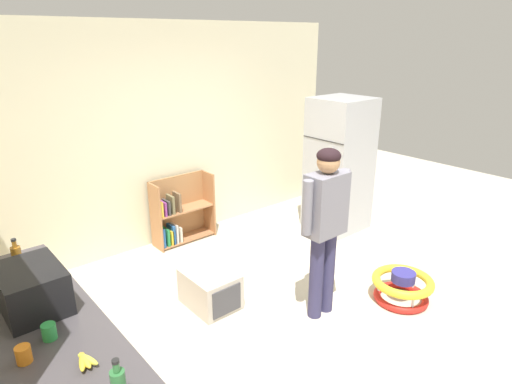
{
  "coord_description": "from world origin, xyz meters",
  "views": [
    {
      "loc": [
        -2.66,
        -2.46,
        2.53
      ],
      "look_at": [
        -0.17,
        0.49,
        1.15
      ],
      "focal_mm": 30.86,
      "sensor_mm": 36.0,
      "label": 1
    }
  ],
  "objects_px": {
    "orange_cup": "(24,354)",
    "bookshelf": "(178,215)",
    "microwave": "(32,288)",
    "kitchen_counter": "(54,382)",
    "baby_walker": "(402,287)",
    "banana_bunch": "(85,360)",
    "green_cup": "(49,332)",
    "standing_person": "(325,219)",
    "refrigerator": "(339,165)",
    "pet_carrier": "(210,289)",
    "amber_bottle": "(17,257)"
  },
  "relations": [
    {
      "from": "refrigerator",
      "to": "orange_cup",
      "type": "relative_size",
      "value": 18.74
    },
    {
      "from": "kitchen_counter",
      "to": "amber_bottle",
      "type": "height_order",
      "value": "amber_bottle"
    },
    {
      "from": "refrigerator",
      "to": "baby_walker",
      "type": "xyz_separation_m",
      "value": [
        -0.92,
        -1.63,
        -0.73
      ]
    },
    {
      "from": "refrigerator",
      "to": "green_cup",
      "type": "height_order",
      "value": "refrigerator"
    },
    {
      "from": "bookshelf",
      "to": "green_cup",
      "type": "height_order",
      "value": "green_cup"
    },
    {
      "from": "standing_person",
      "to": "pet_carrier",
      "type": "bearing_deg",
      "value": 133.08
    },
    {
      "from": "standing_person",
      "to": "amber_bottle",
      "type": "distance_m",
      "value": 2.48
    },
    {
      "from": "kitchen_counter",
      "to": "bookshelf",
      "type": "distance_m",
      "value": 2.97
    },
    {
      "from": "green_cup",
      "to": "bookshelf",
      "type": "bearing_deg",
      "value": 46.59
    },
    {
      "from": "bookshelf",
      "to": "microwave",
      "type": "height_order",
      "value": "microwave"
    },
    {
      "from": "baby_walker",
      "to": "green_cup",
      "type": "height_order",
      "value": "green_cup"
    },
    {
      "from": "standing_person",
      "to": "microwave",
      "type": "height_order",
      "value": "standing_person"
    },
    {
      "from": "orange_cup",
      "to": "baby_walker",
      "type": "bearing_deg",
      "value": -4.47
    },
    {
      "from": "microwave",
      "to": "banana_bunch",
      "type": "height_order",
      "value": "microwave"
    },
    {
      "from": "bookshelf",
      "to": "banana_bunch",
      "type": "distance_m",
      "value": 3.37
    },
    {
      "from": "banana_bunch",
      "to": "baby_walker",
      "type": "bearing_deg",
      "value": -0.53
    },
    {
      "from": "baby_walker",
      "to": "pet_carrier",
      "type": "bearing_deg",
      "value": 142.09
    },
    {
      "from": "banana_bunch",
      "to": "pet_carrier",
      "type": "bearing_deg",
      "value": 36.48
    },
    {
      "from": "microwave",
      "to": "kitchen_counter",
      "type": "bearing_deg",
      "value": -93.96
    },
    {
      "from": "refrigerator",
      "to": "pet_carrier",
      "type": "xyz_separation_m",
      "value": [
        -2.43,
        -0.45,
        -0.71
      ]
    },
    {
      "from": "standing_person",
      "to": "green_cup",
      "type": "bearing_deg",
      "value": -179.48
    },
    {
      "from": "refrigerator",
      "to": "banana_bunch",
      "type": "distance_m",
      "value": 4.29
    },
    {
      "from": "standing_person",
      "to": "baby_walker",
      "type": "bearing_deg",
      "value": -26.73
    },
    {
      "from": "refrigerator",
      "to": "bookshelf",
      "type": "height_order",
      "value": "refrigerator"
    },
    {
      "from": "refrigerator",
      "to": "pet_carrier",
      "type": "bearing_deg",
      "value": -169.43
    },
    {
      "from": "pet_carrier",
      "to": "orange_cup",
      "type": "height_order",
      "value": "orange_cup"
    },
    {
      "from": "kitchen_counter",
      "to": "baby_walker",
      "type": "xyz_separation_m",
      "value": [
        3.13,
        -0.56,
        -0.29
      ]
    },
    {
      "from": "refrigerator",
      "to": "pet_carrier",
      "type": "distance_m",
      "value": 2.57
    },
    {
      "from": "orange_cup",
      "to": "bookshelf",
      "type": "bearing_deg",
      "value": 45.9
    },
    {
      "from": "standing_person",
      "to": "baby_walker",
      "type": "relative_size",
      "value": 2.69
    },
    {
      "from": "refrigerator",
      "to": "baby_walker",
      "type": "relative_size",
      "value": 2.95
    },
    {
      "from": "standing_person",
      "to": "baby_walker",
      "type": "height_order",
      "value": "standing_person"
    },
    {
      "from": "refrigerator",
      "to": "microwave",
      "type": "relative_size",
      "value": 3.71
    },
    {
      "from": "banana_bunch",
      "to": "orange_cup",
      "type": "bearing_deg",
      "value": 135.92
    },
    {
      "from": "bookshelf",
      "to": "banana_bunch",
      "type": "height_order",
      "value": "banana_bunch"
    },
    {
      "from": "pet_carrier",
      "to": "microwave",
      "type": "height_order",
      "value": "microwave"
    },
    {
      "from": "microwave",
      "to": "orange_cup",
      "type": "bearing_deg",
      "value": -110.62
    },
    {
      "from": "bookshelf",
      "to": "green_cup",
      "type": "relative_size",
      "value": 8.95
    },
    {
      "from": "standing_person",
      "to": "refrigerator",
      "type": "bearing_deg",
      "value": 36.16
    },
    {
      "from": "banana_bunch",
      "to": "orange_cup",
      "type": "xyz_separation_m",
      "value": [
        -0.24,
        0.23,
        0.02
      ]
    },
    {
      "from": "bookshelf",
      "to": "amber_bottle",
      "type": "distance_m",
      "value": 2.52
    },
    {
      "from": "standing_person",
      "to": "microwave",
      "type": "relative_size",
      "value": 3.39
    },
    {
      "from": "orange_cup",
      "to": "kitchen_counter",
      "type": "bearing_deg",
      "value": 60.44
    },
    {
      "from": "microwave",
      "to": "amber_bottle",
      "type": "xyz_separation_m",
      "value": [
        0.05,
        0.6,
        -0.04
      ]
    },
    {
      "from": "pet_carrier",
      "to": "green_cup",
      "type": "distance_m",
      "value": 1.97
    },
    {
      "from": "baby_walker",
      "to": "refrigerator",
      "type": "bearing_deg",
      "value": 60.55
    },
    {
      "from": "orange_cup",
      "to": "pet_carrier",
      "type": "bearing_deg",
      "value": 27.17
    },
    {
      "from": "banana_bunch",
      "to": "green_cup",
      "type": "height_order",
      "value": "green_cup"
    },
    {
      "from": "banana_bunch",
      "to": "green_cup",
      "type": "relative_size",
      "value": 1.64
    },
    {
      "from": "refrigerator",
      "to": "banana_bunch",
      "type": "bearing_deg",
      "value": -158.1
    }
  ]
}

